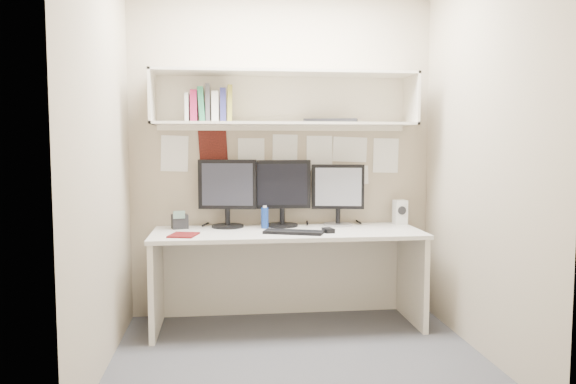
{
  "coord_description": "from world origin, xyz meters",
  "views": [
    {
      "loc": [
        -0.48,
        -3.48,
        1.38
      ],
      "look_at": [
        -0.03,
        0.35,
        1.05
      ],
      "focal_mm": 35.0,
      "sensor_mm": 36.0,
      "label": 1
    }
  ],
  "objects": [
    {
      "name": "blue_bottle",
      "position": [
        -0.16,
        0.77,
        0.81
      ],
      "size": [
        0.06,
        0.06,
        0.17
      ],
      "color": "navy",
      "rests_on": "desk"
    },
    {
      "name": "monitor_right",
      "position": [
        0.43,
        0.87,
        0.99
      ],
      "size": [
        0.41,
        0.23,
        0.48
      ],
      "rotation": [
        0.0,
        0.0,
        -0.18
      ],
      "color": "#A5A5AA",
      "rests_on": "desk"
    },
    {
      "name": "monitor_center",
      "position": [
        -0.02,
        0.87,
        1.01
      ],
      "size": [
        0.45,
        0.25,
        0.52
      ],
      "rotation": [
        0.0,
        0.0,
        -0.01
      ],
      "color": "black",
      "rests_on": "desk"
    },
    {
      "name": "hutch_tray",
      "position": [
        0.36,
        0.84,
        1.55
      ],
      "size": [
        0.43,
        0.26,
        0.03
      ],
      "primitive_type": "cube",
      "rotation": [
        0.0,
        0.0,
        -0.28
      ],
      "color": "black",
      "rests_on": "overhead_hutch"
    },
    {
      "name": "monitor_left",
      "position": [
        -0.44,
        0.87,
        1.01
      ],
      "size": [
        0.45,
        0.25,
        0.52
      ],
      "rotation": [
        0.0,
        0.0,
        -0.17
      ],
      "color": "black",
      "rests_on": "desk"
    },
    {
      "name": "desk_phone",
      "position": [
        -0.81,
        0.84,
        0.79
      ],
      "size": [
        0.14,
        0.13,
        0.14
      ],
      "rotation": [
        0.0,
        0.0,
        0.25
      ],
      "color": "black",
      "rests_on": "desk"
    },
    {
      "name": "desk",
      "position": [
        0.0,
        0.65,
        0.37
      ],
      "size": [
        2.0,
        0.7,
        0.73
      ],
      "color": "beige",
      "rests_on": "floor"
    },
    {
      "name": "wall_back",
      "position": [
        0.0,
        1.0,
        1.3
      ],
      "size": [
        2.4,
        0.02,
        2.6
      ],
      "primitive_type": "cube",
      "color": "tan",
      "rests_on": "ground"
    },
    {
      "name": "wall_left",
      "position": [
        -1.2,
        0.0,
        1.3
      ],
      "size": [
        0.02,
        2.0,
        2.6
      ],
      "primitive_type": "cube",
      "color": "tan",
      "rests_on": "ground"
    },
    {
      "name": "keyboard",
      "position": [
        0.03,
        0.5,
        0.74
      ],
      "size": [
        0.45,
        0.28,
        0.02
      ],
      "primitive_type": "cube",
      "rotation": [
        0.0,
        0.0,
        -0.34
      ],
      "color": "black",
      "rests_on": "desk"
    },
    {
      "name": "wall_right",
      "position": [
        1.2,
        0.0,
        1.3
      ],
      "size": [
        0.02,
        2.0,
        2.6
      ],
      "primitive_type": "cube",
      "color": "tan",
      "rests_on": "ground"
    },
    {
      "name": "overhead_hutch",
      "position": [
        0.0,
        0.86,
        1.72
      ],
      "size": [
        2.0,
        0.38,
        0.4
      ],
      "color": "silver",
      "rests_on": "wall_back"
    },
    {
      "name": "mouse",
      "position": [
        0.28,
        0.52,
        0.75
      ],
      "size": [
        0.08,
        0.12,
        0.03
      ],
      "primitive_type": "cube",
      "rotation": [
        0.0,
        0.0,
        0.19
      ],
      "color": "black",
      "rests_on": "desk"
    },
    {
      "name": "maroon_notebook",
      "position": [
        -0.76,
        0.49,
        0.74
      ],
      "size": [
        0.23,
        0.25,
        0.01
      ],
      "primitive_type": "cube",
      "rotation": [
        0.0,
        0.0,
        -0.25
      ],
      "color": "#500D0E",
      "rests_on": "desk"
    },
    {
      "name": "speaker",
      "position": [
        0.94,
        0.87,
        0.83
      ],
      "size": [
        0.1,
        0.11,
        0.19
      ],
      "rotation": [
        0.0,
        0.0,
        0.06
      ],
      "color": "silver",
      "rests_on": "desk"
    },
    {
      "name": "pinned_papers",
      "position": [
        0.0,
        0.99,
        1.25
      ],
      "size": [
        1.92,
        0.01,
        0.48
      ],
      "primitive_type": null,
      "color": "white",
      "rests_on": "wall_back"
    },
    {
      "name": "wall_front",
      "position": [
        0.0,
        -1.0,
        1.3
      ],
      "size": [
        2.4,
        0.02,
        2.6
      ],
      "primitive_type": "cube",
      "color": "tan",
      "rests_on": "ground"
    },
    {
      "name": "floor",
      "position": [
        0.0,
        0.0,
        0.0
      ],
      "size": [
        2.4,
        2.0,
        0.01
      ],
      "primitive_type": "cube",
      "color": "#414146",
      "rests_on": "ground"
    },
    {
      "name": "book_stack",
      "position": [
        -0.57,
        0.82,
        1.66
      ],
      "size": [
        0.35,
        0.17,
        0.28
      ],
      "color": "silver",
      "rests_on": "overhead_hutch"
    }
  ]
}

